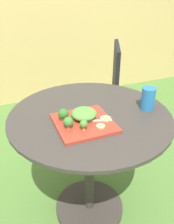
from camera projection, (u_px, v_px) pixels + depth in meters
name	position (u px, v px, depth m)	size (l,w,h in m)	color
ground_plane	(89.00, 209.00, 1.61)	(12.00, 12.00, 0.00)	#4C7533
bamboo_fence	(30.00, 44.00, 2.74)	(8.00, 0.08, 1.36)	tan
patio_table	(90.00, 156.00, 1.39)	(0.85, 0.85, 0.73)	#38332D
patio_chair	(102.00, 89.00, 2.03)	(0.59, 0.59, 0.90)	black
salad_plate	(84.00, 123.00, 1.16)	(0.27, 0.27, 0.01)	#AD3323
drinking_glass	(148.00, 100.00, 1.27)	(0.07, 0.07, 0.12)	#236BA8
fork	(93.00, 121.00, 1.16)	(0.15, 0.07, 0.00)	silver
lettuce_mound	(84.00, 114.00, 1.17)	(0.12, 0.12, 0.05)	#519338
broccoli_floret_0	(84.00, 124.00, 1.08)	(0.04, 0.04, 0.05)	#99B770
broccoli_floret_1	(63.00, 114.00, 1.15)	(0.05, 0.05, 0.06)	#99B770
broccoli_floret_2	(68.00, 122.00, 1.09)	(0.05, 0.05, 0.06)	#99B770
cucumber_slice_0	(101.00, 126.00, 1.12)	(0.04, 0.04, 0.01)	#8EB766
cucumber_slice_1	(106.00, 119.00, 1.18)	(0.05, 0.05, 0.01)	#8EB766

